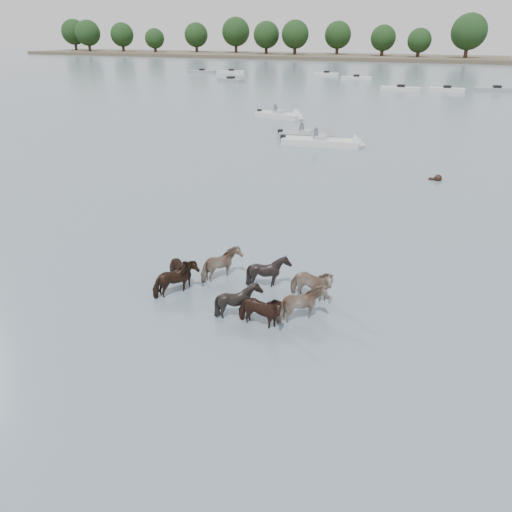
% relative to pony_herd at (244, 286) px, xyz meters
% --- Properties ---
extents(ground, '(400.00, 400.00, 0.00)m').
position_rel_pony_herd_xyz_m(ground, '(1.42, -0.71, -0.46)').
color(ground, slate).
rests_on(ground, ground).
extents(shoreline, '(160.00, 30.00, 1.00)m').
position_rel_pony_herd_xyz_m(shoreline, '(-68.58, 149.29, 0.04)').
color(shoreline, '#4C4233').
rests_on(shoreline, ground).
extents(pony_herd, '(6.08, 3.46, 1.30)m').
position_rel_pony_herd_xyz_m(pony_herd, '(0.00, 0.00, 0.00)').
color(pony_herd, black).
rests_on(pony_herd, ground).
extents(swimming_pony, '(0.72, 0.44, 0.44)m').
position_rel_pony_herd_xyz_m(swimming_pony, '(4.24, 16.94, -0.36)').
color(swimming_pony, black).
rests_on(swimming_pony, ground).
extents(motorboat_a, '(4.89, 2.11, 1.92)m').
position_rel_pony_herd_xyz_m(motorboat_a, '(-5.60, 25.37, -0.23)').
color(motorboat_a, gray).
rests_on(motorboat_a, ground).
extents(motorboat_b, '(6.39, 2.39, 1.92)m').
position_rel_pony_herd_xyz_m(motorboat_b, '(-3.77, 23.51, -0.24)').
color(motorboat_b, silver).
rests_on(motorboat_b, ground).
extents(motorboat_f, '(5.40, 2.72, 1.92)m').
position_rel_pony_herd_xyz_m(motorboat_f, '(-11.28, 33.99, -0.23)').
color(motorboat_f, silver).
rests_on(motorboat_f, ground).
extents(distant_flotilla, '(104.10, 24.54, 0.93)m').
position_rel_pony_herd_xyz_m(distant_flotilla, '(1.02, 76.55, -0.20)').
color(distant_flotilla, gray).
rests_on(distant_flotilla, ground).
extents(treeline, '(148.17, 18.80, 12.23)m').
position_rel_pony_herd_xyz_m(treeline, '(-71.84, 148.42, 6.32)').
color(treeline, '#382619').
rests_on(treeline, ground).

